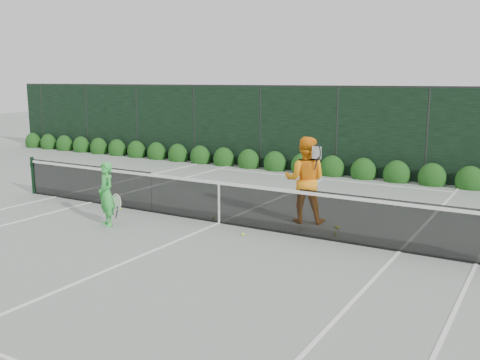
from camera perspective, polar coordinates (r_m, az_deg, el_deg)
The scene contains 8 objects.
ground at distance 12.37m, azimuth -2.22°, elevation -4.61°, with size 80.00×80.00×0.00m, color gray.
tennis_net at distance 12.26m, azimuth -2.34°, elevation -2.20°, with size 12.90×0.10×1.07m.
player_woman at distance 12.37m, azimuth -14.06°, elevation -1.47°, with size 0.67×0.54×1.46m.
player_man at distance 12.33m, azimuth 6.96°, elevation 0.02°, with size 1.14×1.00×1.99m.
court_lines at distance 12.37m, azimuth -2.22°, elevation -4.58°, with size 11.03×23.83×0.01m.
windscreen_fence at distance 9.93m, azimuth -10.79°, elevation 0.35°, with size 32.00×21.07×3.06m.
hedge_row at distance 18.60m, azimuth 9.79°, elevation 1.17°, with size 31.66×0.65×0.94m.
tennis_balls at distance 12.15m, azimuth 2.17°, elevation -4.74°, with size 5.58×1.66×0.07m.
Camera 1 is at (6.48, -10.02, 3.27)m, focal length 40.00 mm.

